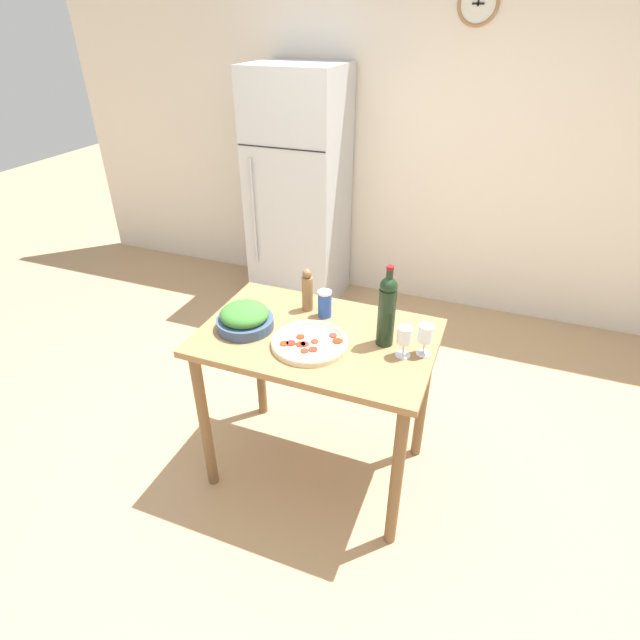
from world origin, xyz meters
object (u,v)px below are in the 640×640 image
at_px(wine_glass_far, 425,335).
at_px(homemade_pizza, 310,342).
at_px(refrigerator, 299,192).
at_px(salad_bowl, 245,318).
at_px(pepper_mill, 307,291).
at_px(wine_glass_near, 405,337).
at_px(salt_canister, 325,304).
at_px(wine_bottle, 387,309).

distance_m(wine_glass_far, homemade_pizza, 0.52).
xyz_separation_m(refrigerator, wine_glass_far, (1.38, -1.82, 0.05)).
height_order(wine_glass_far, salad_bowl, wine_glass_far).
xyz_separation_m(pepper_mill, homemade_pizza, (0.14, -0.30, -0.09)).
xyz_separation_m(wine_glass_near, salt_canister, (-0.44, 0.19, -0.03)).
bearing_deg(salt_canister, wine_glass_near, -23.46).
height_order(refrigerator, homemade_pizza, refrigerator).
bearing_deg(wine_glass_far, homemade_pizza, -166.30).
xyz_separation_m(refrigerator, salad_bowl, (0.54, -1.91, 0.01)).
bearing_deg(wine_bottle, refrigerator, 123.63).
bearing_deg(salad_bowl, homemade_pizza, -4.29).
distance_m(wine_glass_far, salt_canister, 0.55).
xyz_separation_m(refrigerator, wine_bottle, (1.19, -1.80, 0.13)).
bearing_deg(wine_bottle, wine_glass_far, -6.06).
distance_m(wine_glass_near, pepper_mill, 0.59).
bearing_deg(salt_canister, wine_bottle, -20.43).
distance_m(wine_glass_far, pepper_mill, 0.66).
xyz_separation_m(salad_bowl, homemade_pizza, (0.35, -0.03, -0.04)).
bearing_deg(refrigerator, wine_glass_near, -55.14).
bearing_deg(homemade_pizza, wine_glass_near, 10.28).
bearing_deg(wine_glass_far, salad_bowl, -173.61).
bearing_deg(refrigerator, homemade_pizza, -65.47).
distance_m(refrigerator, wine_glass_near, 2.27).
relative_size(salad_bowl, homemade_pizza, 0.78).
distance_m(wine_bottle, salad_bowl, 0.68).
xyz_separation_m(pepper_mill, salt_canister, (0.11, -0.03, -0.04)).
relative_size(wine_bottle, salad_bowl, 1.43).
bearing_deg(salt_canister, wine_glass_far, -15.59).
bearing_deg(salad_bowl, refrigerator, 105.64).
xyz_separation_m(wine_glass_far, salt_canister, (-0.53, 0.15, -0.03)).
xyz_separation_m(wine_bottle, wine_glass_near, (0.10, -0.07, -0.08)).
distance_m(wine_glass_near, homemade_pizza, 0.43).
bearing_deg(salt_canister, homemade_pizza, -83.48).
xyz_separation_m(wine_glass_far, homemade_pizza, (-0.50, -0.12, -0.08)).
relative_size(wine_glass_near, salad_bowl, 0.54).
xyz_separation_m(refrigerator, pepper_mill, (0.75, -1.64, 0.06)).
relative_size(wine_glass_far, salt_canister, 1.05).
height_order(wine_bottle, wine_glass_near, wine_bottle).
bearing_deg(homemade_pizza, refrigerator, 114.53).
relative_size(refrigerator, homemade_pizza, 5.33).
bearing_deg(wine_glass_near, salad_bowl, -176.34).
bearing_deg(wine_glass_near, wine_bottle, 147.39).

